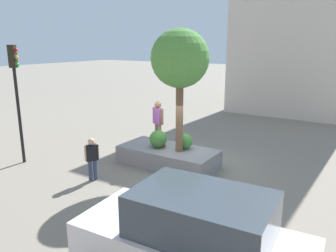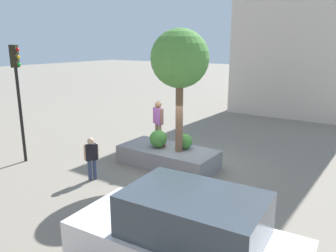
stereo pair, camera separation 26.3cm
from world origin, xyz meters
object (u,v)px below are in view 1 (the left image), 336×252
object	(u,v)px
skateboard	(158,144)
skateboarder	(158,120)
sedan_parked	(193,242)
planter_ledge	(168,157)
traffic_light_corner	(16,85)
plaza_tree	(180,60)
pedestrian_crossing	(92,156)

from	to	relation	value
skateboard	skateboarder	size ratio (longest dim) A/B	0.48
skateboarder	sedan_parked	world-z (taller)	skateboarder
planter_ledge	traffic_light_corner	world-z (taller)	traffic_light_corner
skateboard	traffic_light_corner	world-z (taller)	traffic_light_corner
skateboard	plaza_tree	bearing A→B (deg)	171.51
planter_ledge	plaza_tree	distance (m)	3.83
sedan_parked	traffic_light_corner	world-z (taller)	traffic_light_corner
planter_ledge	pedestrian_crossing	bearing A→B (deg)	61.40
sedan_parked	traffic_light_corner	distance (m)	9.84
traffic_light_corner	sedan_parked	bearing A→B (deg)	164.05
plaza_tree	pedestrian_crossing	distance (m)	4.61
skateboarder	traffic_light_corner	world-z (taller)	traffic_light_corner
skateboarder	traffic_light_corner	size ratio (longest dim) A/B	0.37
skateboarder	sedan_parked	bearing A→B (deg)	129.66
skateboard	skateboarder	distance (m)	1.02
plaza_tree	sedan_parked	xyz separation A→B (m)	(-3.55, 5.42, -3.08)
pedestrian_crossing	skateboarder	bearing A→B (deg)	-108.47
pedestrian_crossing	traffic_light_corner	bearing A→B (deg)	2.98
traffic_light_corner	skateboarder	bearing A→B (deg)	-147.46
skateboard	pedestrian_crossing	distance (m)	2.90
skateboard	sedan_parked	distance (m)	7.26
plaza_tree	pedestrian_crossing	size ratio (longest dim) A/B	2.93
traffic_light_corner	planter_ledge	bearing A→B (deg)	-151.02
sedan_parked	pedestrian_crossing	distance (m)	6.23
planter_ledge	skateboard	xyz separation A→B (m)	(0.53, -0.09, 0.41)
skateboarder	traffic_light_corner	xyz separation A→B (m)	(4.61, 2.94, 1.38)
planter_ledge	pedestrian_crossing	distance (m)	3.07
planter_ledge	sedan_parked	size ratio (longest dim) A/B	0.83
sedan_parked	traffic_light_corner	xyz separation A→B (m)	(9.25, -2.64, 2.10)
sedan_parked	pedestrian_crossing	size ratio (longest dim) A/B	2.98
plaza_tree	skateboard	xyz separation A→B (m)	(1.08, -0.16, -3.38)
sedan_parked	pedestrian_crossing	xyz separation A→B (m)	(5.55, -2.83, -0.17)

